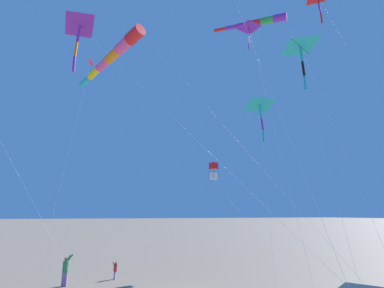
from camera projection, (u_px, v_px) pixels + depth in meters
The scene contains 10 objects.
person_adult_flyer at pixel (66, 269), 18.21m from camera, with size 0.55×0.64×1.89m.
person_child_green_jacket at pixel (115, 269), 20.05m from camera, with size 0.42×0.38×1.18m.
kite_windsock_white_trailing at pixel (259, 22), 23.32m from camera, with size 8.68×4.50×19.76m.
kite_delta_striped_overhead at pixel (301, 47), 19.16m from camera, with size 7.26×2.46×15.45m.
kite_delta_black_fish_shape at pixel (81, 26), 16.43m from camera, with size 8.57×13.01×15.15m.
kite_delta_long_streamer_right at pixel (91, 64), 28.25m from camera, with size 5.19×2.44×18.95m.
kite_box_rainbow_low_near at pixel (214, 171), 24.60m from camera, with size 13.98×1.65×8.58m.
kite_delta_green_low_center at pixel (249, 29), 22.30m from camera, with size 6.39×1.60×18.54m.
kite_windsock_checkered_midright at pixel (117, 52), 21.29m from camera, with size 15.08×13.40×16.88m.
kite_delta_yellow_midlevel at pixel (260, 106), 22.92m from camera, with size 6.77×4.36×13.18m.
Camera 1 is at (-15.59, 4.72, 4.34)m, focal length 27.33 mm.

